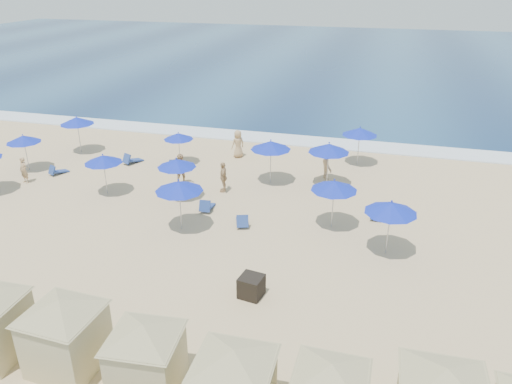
{
  "coord_description": "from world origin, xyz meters",
  "views": [
    {
      "loc": [
        8.52,
        -19.52,
        11.77
      ],
      "look_at": [
        2.37,
        3.0,
        1.27
      ],
      "focal_mm": 35.0,
      "sensor_mm": 36.0,
      "label": 1
    }
  ],
  "objects_px": {
    "umbrella_2": "(77,121)",
    "beachgoer_1": "(182,169)",
    "beachgoer_4": "(238,144)",
    "cabana_2": "(145,348)",
    "cabana_3": "(234,376)",
    "umbrella_9": "(360,131)",
    "umbrella_3": "(103,159)",
    "umbrella_8": "(334,185)",
    "trash_bin": "(251,286)",
    "beachgoer_2": "(223,177)",
    "cabana_1": "(63,325)",
    "umbrella_7": "(271,145)",
    "umbrella_0": "(23,139)",
    "umbrella_6": "(179,186)",
    "beachgoer_3": "(327,164)",
    "umbrella_5": "(177,163)",
    "umbrella_11": "(391,208)",
    "beachgoer_0": "(24,170)",
    "umbrella_4": "(178,136)",
    "umbrella_10": "(329,148)"
  },
  "relations": [
    {
      "from": "umbrella_7",
      "to": "beachgoer_1",
      "type": "bearing_deg",
      "value": -161.89
    },
    {
      "from": "umbrella_7",
      "to": "beachgoer_1",
      "type": "distance_m",
      "value": 5.44
    },
    {
      "from": "beachgoer_2",
      "to": "beachgoer_4",
      "type": "bearing_deg",
      "value": 176.61
    },
    {
      "from": "umbrella_4",
      "to": "umbrella_7",
      "type": "bearing_deg",
      "value": -12.82
    },
    {
      "from": "trash_bin",
      "to": "umbrella_10",
      "type": "distance_m",
      "value": 11.88
    },
    {
      "from": "umbrella_5",
      "to": "umbrella_6",
      "type": "bearing_deg",
      "value": -64.46
    },
    {
      "from": "umbrella_2",
      "to": "beachgoer_2",
      "type": "bearing_deg",
      "value": -17.74
    },
    {
      "from": "beachgoer_1",
      "to": "beachgoer_2",
      "type": "height_order",
      "value": "beachgoer_1"
    },
    {
      "from": "beachgoer_4",
      "to": "cabana_2",
      "type": "bearing_deg",
      "value": 52.46
    },
    {
      "from": "cabana_3",
      "to": "beachgoer_0",
      "type": "relative_size",
      "value": 2.78
    },
    {
      "from": "umbrella_3",
      "to": "umbrella_8",
      "type": "bearing_deg",
      "value": -2.95
    },
    {
      "from": "umbrella_0",
      "to": "umbrella_3",
      "type": "relative_size",
      "value": 0.99
    },
    {
      "from": "cabana_2",
      "to": "cabana_3",
      "type": "bearing_deg",
      "value": -8.63
    },
    {
      "from": "umbrella_0",
      "to": "beachgoer_1",
      "type": "height_order",
      "value": "umbrella_0"
    },
    {
      "from": "cabana_2",
      "to": "umbrella_2",
      "type": "height_order",
      "value": "cabana_2"
    },
    {
      "from": "cabana_3",
      "to": "umbrella_9",
      "type": "height_order",
      "value": "cabana_3"
    },
    {
      "from": "trash_bin",
      "to": "beachgoer_4",
      "type": "xyz_separation_m",
      "value": [
        -5.16,
        14.97,
        0.5
      ]
    },
    {
      "from": "umbrella_4",
      "to": "umbrella_9",
      "type": "bearing_deg",
      "value": 14.96
    },
    {
      "from": "umbrella_3",
      "to": "umbrella_8",
      "type": "distance_m",
      "value": 12.91
    },
    {
      "from": "umbrella_2",
      "to": "beachgoer_1",
      "type": "bearing_deg",
      "value": -20.63
    },
    {
      "from": "trash_bin",
      "to": "umbrella_7",
      "type": "xyz_separation_m",
      "value": [
        -1.99,
        11.27,
        1.91
      ]
    },
    {
      "from": "umbrella_7",
      "to": "beachgoer_2",
      "type": "distance_m",
      "value": 3.36
    },
    {
      "from": "beachgoer_2",
      "to": "cabana_2",
      "type": "bearing_deg",
      "value": -2.38
    },
    {
      "from": "umbrella_3",
      "to": "beachgoer_4",
      "type": "bearing_deg",
      "value": 54.81
    },
    {
      "from": "trash_bin",
      "to": "umbrella_10",
      "type": "height_order",
      "value": "umbrella_10"
    },
    {
      "from": "cabana_2",
      "to": "umbrella_11",
      "type": "relative_size",
      "value": 1.59
    },
    {
      "from": "umbrella_4",
      "to": "umbrella_6",
      "type": "xyz_separation_m",
      "value": [
        3.65,
        -8.32,
        0.41
      ]
    },
    {
      "from": "umbrella_2",
      "to": "beachgoer_4",
      "type": "xyz_separation_m",
      "value": [
        10.93,
        1.91,
        -1.32
      ]
    },
    {
      "from": "cabana_1",
      "to": "umbrella_6",
      "type": "relative_size",
      "value": 1.69
    },
    {
      "from": "trash_bin",
      "to": "beachgoer_1",
      "type": "height_order",
      "value": "beachgoer_1"
    },
    {
      "from": "trash_bin",
      "to": "umbrella_5",
      "type": "bearing_deg",
      "value": 138.94
    },
    {
      "from": "cabana_3",
      "to": "umbrella_2",
      "type": "height_order",
      "value": "cabana_3"
    },
    {
      "from": "cabana_3",
      "to": "umbrella_9",
      "type": "relative_size",
      "value": 1.72
    },
    {
      "from": "umbrella_2",
      "to": "cabana_1",
      "type": "bearing_deg",
      "value": -57.85
    },
    {
      "from": "cabana_2",
      "to": "umbrella_3",
      "type": "distance_m",
      "value": 15.4
    },
    {
      "from": "umbrella_6",
      "to": "beachgoer_3",
      "type": "relative_size",
      "value": 1.45
    },
    {
      "from": "trash_bin",
      "to": "umbrella_2",
      "type": "xyz_separation_m",
      "value": [
        -16.08,
        13.06,
        1.83
      ]
    },
    {
      "from": "trash_bin",
      "to": "cabana_2",
      "type": "relative_size",
      "value": 0.21
    },
    {
      "from": "cabana_2",
      "to": "beachgoer_0",
      "type": "xyz_separation_m",
      "value": [
        -14.41,
        12.7,
        -0.72
      ]
    },
    {
      "from": "cabana_3",
      "to": "umbrella_10",
      "type": "relative_size",
      "value": 1.63
    },
    {
      "from": "umbrella_11",
      "to": "beachgoer_0",
      "type": "xyz_separation_m",
      "value": [
        -21.15,
        2.66,
        -1.49
      ]
    },
    {
      "from": "umbrella_6",
      "to": "umbrella_9",
      "type": "relative_size",
      "value": 1.03
    },
    {
      "from": "umbrella_5",
      "to": "cabana_1",
      "type": "bearing_deg",
      "value": -82.24
    },
    {
      "from": "beachgoer_2",
      "to": "beachgoer_4",
      "type": "distance_m",
      "value": 5.76
    },
    {
      "from": "umbrella_2",
      "to": "umbrella_7",
      "type": "relative_size",
      "value": 0.96
    },
    {
      "from": "cabana_1",
      "to": "umbrella_7",
      "type": "height_order",
      "value": "cabana_1"
    },
    {
      "from": "umbrella_5",
      "to": "trash_bin",
      "type": "bearing_deg",
      "value": -50.3
    },
    {
      "from": "umbrella_11",
      "to": "beachgoer_2",
      "type": "bearing_deg",
      "value": 153.69
    },
    {
      "from": "umbrella_6",
      "to": "umbrella_8",
      "type": "relative_size",
      "value": 1.03
    },
    {
      "from": "umbrella_0",
      "to": "umbrella_6",
      "type": "relative_size",
      "value": 0.9
    }
  ]
}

